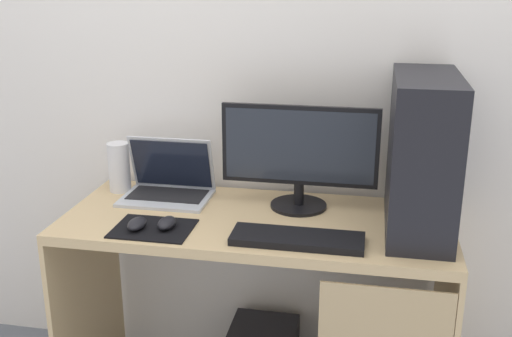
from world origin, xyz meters
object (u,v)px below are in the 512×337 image
speaker (119,167)px  keyboard (297,239)px  mouse_left (167,223)px  mouse_right (137,224)px  pc_tower (422,154)px  laptop (168,185)px  monitor (299,155)px

speaker → keyboard: size_ratio=0.46×
mouse_left → speaker: bearing=133.0°
keyboard → mouse_left: (-0.44, 0.02, 0.01)m
keyboard → mouse_right: mouse_right is taller
pc_tower → keyboard: 0.49m
mouse_left → pc_tower: bearing=12.3°
pc_tower → speaker: (-1.11, 0.14, -0.16)m
speaker → keyboard: (0.74, -0.34, -0.08)m
laptop → keyboard: (0.53, -0.31, -0.03)m
laptop → speaker: bearing=171.7°
mouse_left → mouse_right: same height
monitor → keyboard: size_ratio=1.32×
pc_tower → laptop: size_ratio=1.57×
monitor → laptop: monitor is taller
pc_tower → mouse_right: 0.96m
keyboard → mouse_left: mouse_left is taller
pc_tower → keyboard: pc_tower is taller
monitor → mouse_left: (-0.40, -0.27, -0.18)m
keyboard → mouse_left: bearing=177.4°
laptop → monitor: bearing=-2.1°
pc_tower → keyboard: bearing=-152.3°
mouse_right → monitor: bearing=30.8°
monitor → speaker: monitor is taller
speaker → pc_tower: bearing=-7.4°
monitor → laptop: 0.52m
laptop → mouse_right: laptop is taller
mouse_left → keyboard: bearing=-2.6°
pc_tower → laptop: 0.94m
laptop → mouse_right: (-0.00, -0.32, -0.02)m
monitor → mouse_right: bearing=-149.2°
speaker → mouse_left: bearing=-47.0°
pc_tower → mouse_left: pc_tower is taller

